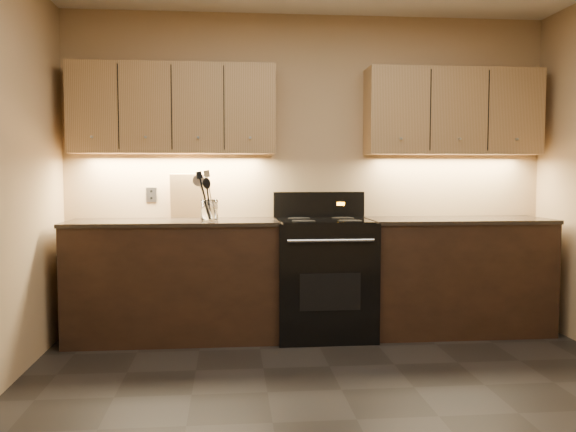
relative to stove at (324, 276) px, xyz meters
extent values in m
plane|color=black|center=(-0.08, -1.68, -0.48)|extent=(4.00, 4.00, 0.00)
cube|color=tan|center=(-0.08, 0.32, 0.82)|extent=(4.00, 0.04, 2.60)
cube|color=black|center=(-1.18, 0.02, -0.03)|extent=(1.60, 0.60, 0.90)
cube|color=#322820|center=(-1.18, 0.02, 0.44)|extent=(1.62, 0.62, 0.03)
cube|color=black|center=(1.10, 0.02, -0.03)|extent=(1.44, 0.60, 0.90)
cube|color=#322820|center=(1.10, 0.02, 0.44)|extent=(1.46, 0.62, 0.03)
cube|color=black|center=(0.00, -0.01, -0.02)|extent=(0.76, 0.65, 0.92)
cube|color=black|center=(0.00, -0.01, 0.45)|extent=(0.70, 0.60, 0.01)
cube|color=black|center=(0.00, 0.28, 0.55)|extent=(0.76, 0.07, 0.22)
cube|color=orange|center=(0.18, 0.24, 0.56)|extent=(0.06, 0.00, 0.03)
cylinder|color=silver|center=(0.00, -0.35, 0.32)|extent=(0.65, 0.02, 0.02)
cube|color=black|center=(0.00, -0.33, -0.07)|extent=(0.46, 0.00, 0.28)
cylinder|color=black|center=(-0.18, -0.16, 0.45)|extent=(0.18, 0.18, 0.00)
cylinder|color=black|center=(0.18, -0.16, 0.45)|extent=(0.18, 0.18, 0.00)
cylinder|color=black|center=(-0.18, 0.14, 0.45)|extent=(0.18, 0.18, 0.00)
cylinder|color=black|center=(0.18, 0.14, 0.45)|extent=(0.18, 0.18, 0.00)
cube|color=tan|center=(-1.18, 0.17, 1.32)|extent=(1.60, 0.30, 0.70)
cube|color=tan|center=(1.10, 0.17, 1.32)|extent=(1.44, 0.30, 0.70)
cube|color=#B2B5BA|center=(-1.38, 0.31, 0.64)|extent=(0.08, 0.01, 0.12)
cylinder|color=white|center=(-0.90, -0.06, 0.53)|extent=(0.17, 0.17, 0.16)
cylinder|color=white|center=(-0.90, -0.06, 0.46)|extent=(0.13, 0.13, 0.02)
cube|color=tan|center=(-1.08, 0.27, 0.63)|extent=(0.29, 0.11, 0.36)
camera|label=1|loc=(-0.74, -4.75, 0.81)|focal=38.00mm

